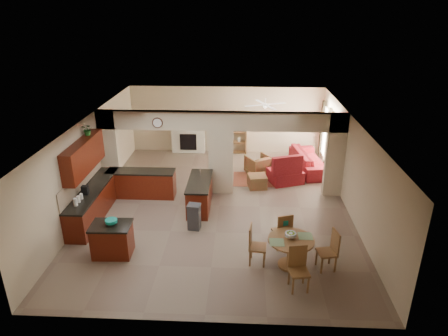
{
  "coord_description": "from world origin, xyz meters",
  "views": [
    {
      "loc": [
        0.71,
        -11.22,
        5.99
      ],
      "look_at": [
        0.14,
        0.3,
        1.18
      ],
      "focal_mm": 32.0,
      "sensor_mm": 36.0,
      "label": 1
    }
  ],
  "objects_px": {
    "sofa": "(310,160)",
    "kitchen_island": "(112,239)",
    "armchair": "(258,165)",
    "dining_table": "(291,248)"
  },
  "relations": [
    {
      "from": "kitchen_island",
      "to": "sofa",
      "type": "distance_m",
      "value": 8.31
    },
    {
      "from": "kitchen_island",
      "to": "dining_table",
      "type": "relative_size",
      "value": 0.92
    },
    {
      "from": "sofa",
      "to": "armchair",
      "type": "distance_m",
      "value": 2.08
    },
    {
      "from": "kitchen_island",
      "to": "armchair",
      "type": "relative_size",
      "value": 1.26
    },
    {
      "from": "dining_table",
      "to": "armchair",
      "type": "relative_size",
      "value": 1.38
    },
    {
      "from": "sofa",
      "to": "kitchen_island",
      "type": "bearing_deg",
      "value": 126.65
    },
    {
      "from": "dining_table",
      "to": "sofa",
      "type": "distance_m",
      "value": 6.33
    },
    {
      "from": "armchair",
      "to": "dining_table",
      "type": "bearing_deg",
      "value": 65.13
    },
    {
      "from": "kitchen_island",
      "to": "sofa",
      "type": "relative_size",
      "value": 0.4
    },
    {
      "from": "kitchen_island",
      "to": "dining_table",
      "type": "distance_m",
      "value": 4.46
    }
  ]
}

